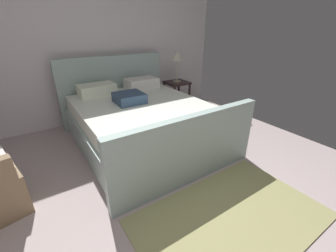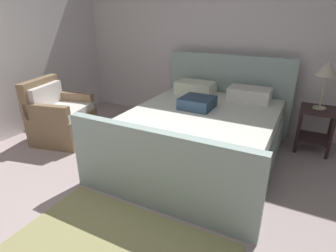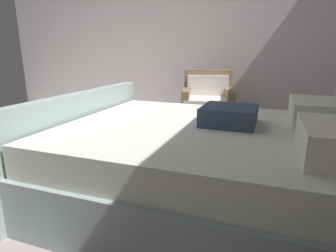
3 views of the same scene
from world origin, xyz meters
TOP-DOWN VIEW (x-y plane):
  - ground_plane at (0.00, 0.00)m, footprint 5.00×6.00m
  - wall_back at (0.00, 3.06)m, footprint 5.12×0.12m
  - bed at (0.26, 1.73)m, footprint 1.93×2.36m
  - nightstand_right at (1.54, 2.61)m, footprint 0.44×0.44m
  - table_lamp_right at (1.54, 2.61)m, footprint 0.27×0.27m
  - area_rug at (0.26, -0.09)m, footprint 1.79×1.12m

SIDE VIEW (x-z plane):
  - ground_plane at x=0.00m, z-range -0.02..0.00m
  - area_rug at x=0.26m, z-range 0.00..0.01m
  - bed at x=0.26m, z-range -0.24..0.94m
  - nightstand_right at x=1.54m, z-range 0.10..0.70m
  - table_lamp_right at x=1.54m, z-range 0.79..1.40m
  - wall_back at x=0.00m, z-range 0.00..2.85m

